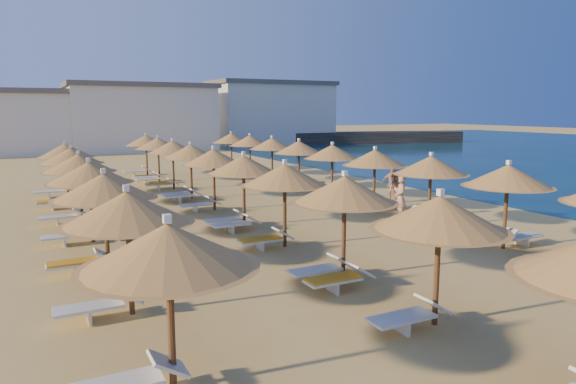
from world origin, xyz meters
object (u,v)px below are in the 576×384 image
parasol_row_east (375,159)px  beachgoer_c (392,184)px  parasol_row_west (244,166)px  beachgoer_b (397,189)px  jetty (354,138)px  beachgoer_a (401,197)px

parasol_row_east → beachgoer_c: bearing=32.4°
parasol_row_east → parasol_row_west: 6.23m
beachgoer_c → beachgoer_b: beachgoer_c is taller
jetty → parasol_row_west: (-32.06, -39.03, 1.61)m
jetty → beachgoer_a: bearing=-108.1°
parasol_row_east → beachgoer_c: 2.80m
beachgoer_c → jetty: bearing=114.7°
parasol_row_west → beachgoer_c: size_ratio=20.57×
jetty → beachgoer_a: 48.33m
jetty → parasol_row_east: 46.83m
parasol_row_west → beachgoer_c: 8.48m
parasol_row_west → parasol_row_east: bearing=0.0°
jetty → beachgoer_b: bearing=-107.9°
beachgoer_c → beachgoer_b: 1.07m
beachgoer_c → beachgoer_b: size_ratio=1.07×
parasol_row_west → beachgoer_b: (7.77, 0.34, -1.49)m
beachgoer_c → beachgoer_b: (-0.49, -0.95, -0.06)m
parasol_row_west → beachgoer_b: 7.92m
jetty → parasol_row_east: size_ratio=0.79×
beachgoer_a → parasol_row_east: bearing=-158.0°
beachgoer_b → beachgoer_c: bearing=152.1°
beachgoer_c → beachgoer_b: bearing=-60.2°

